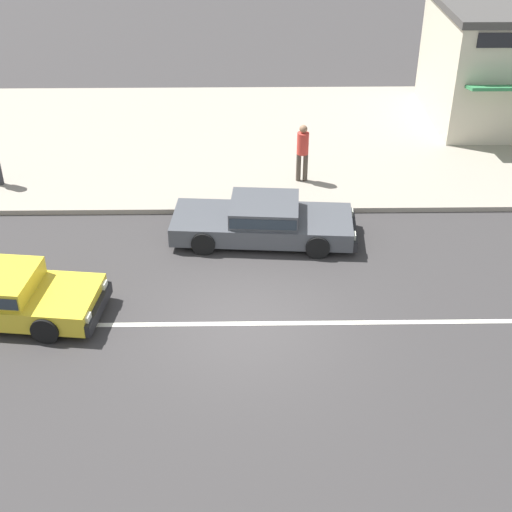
{
  "coord_description": "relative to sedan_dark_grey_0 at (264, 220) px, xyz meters",
  "views": [
    {
      "loc": [
        0.02,
        -12.26,
        9.48
      ],
      "look_at": [
        0.22,
        1.48,
        0.8
      ],
      "focal_mm": 50.0,
      "sensor_mm": 36.0,
      "label": 1
    }
  ],
  "objects": [
    {
      "name": "ground_plane",
      "position": [
        -0.46,
        -3.61,
        -0.54
      ],
      "size": [
        160.0,
        160.0,
        0.0
      ],
      "primitive_type": "plane",
      "color": "#383535"
    },
    {
      "name": "lane_centre_stripe",
      "position": [
        -0.46,
        -3.61,
        -0.53
      ],
      "size": [
        50.4,
        0.14,
        0.01
      ],
      "primitive_type": "cube",
      "color": "silver",
      "rests_on": "ground"
    },
    {
      "name": "kerb_strip",
      "position": [
        -0.46,
        6.31,
        -0.46
      ],
      "size": [
        68.0,
        10.0,
        0.15
      ],
      "primitive_type": "cube",
      "color": "#9E9384",
      "rests_on": "ground"
    },
    {
      "name": "sedan_dark_grey_0",
      "position": [
        0.0,
        0.0,
        0.0
      ],
      "size": [
        4.8,
        2.13,
        1.06
      ],
      "color": "#47494F",
      "rests_on": "ground"
    },
    {
      "name": "pedestrian_near_clock",
      "position": [
        1.19,
        3.06,
        0.62
      ],
      "size": [
        0.34,
        0.34,
        1.72
      ],
      "color": "#4C4238",
      "rests_on": "kerb_strip"
    }
  ]
}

